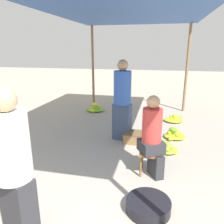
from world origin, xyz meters
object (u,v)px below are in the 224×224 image
object	(u,v)px
banana_pile_right_1	(166,148)
banana_pile_right_2	(175,134)
crate_near	(133,137)
shopper_walking_mid	(122,100)
banana_pile_left_1	(95,108)
vendor_foreground	(14,170)
stool	(150,156)
vendor_seated	(153,135)
banana_pile_right_0	(174,119)
basin_black	(148,206)

from	to	relation	value
banana_pile_right_1	banana_pile_right_2	size ratio (longest dim) A/B	0.94
crate_near	shopper_walking_mid	size ratio (longest dim) A/B	0.22
crate_near	banana_pile_right_1	bearing A→B (deg)	-25.91
banana_pile_left_1	banana_pile_right_2	xyz separation A→B (m)	(2.41, -1.75, 0.01)
vendor_foreground	shopper_walking_mid	bearing A→B (deg)	79.73
banana_pile_right_2	stool	bearing A→B (deg)	-106.54
banana_pile_left_1	banana_pile_right_1	xyz separation A→B (m)	(2.21, -2.49, 0.00)
banana_pile_left_1	shopper_walking_mid	world-z (taller)	shopper_walking_mid
banana_pile_right_1	vendor_seated	bearing A→B (deg)	-106.53
banana_pile_right_0	vendor_seated	bearing A→B (deg)	-99.88
banana_pile_right_0	banana_pile_right_1	distance (m)	1.98
stool	banana_pile_right_0	distance (m)	2.86
vendor_foreground	vendor_seated	size ratio (longest dim) A/B	1.26
vendor_foreground	banana_pile_right_1	size ratio (longest dim) A/B	3.41
vendor_seated	banana_pile_right_1	bearing A→B (deg)	73.47
banana_pile_left_1	crate_near	distance (m)	2.64
crate_near	stool	bearing A→B (deg)	-69.99
vendor_seated	banana_pile_left_1	xyz separation A→B (m)	(-1.96, 3.33, -0.58)
vendor_seated	shopper_walking_mid	distance (m)	1.48
banana_pile_left_1	basin_black	bearing A→B (deg)	-64.75
basin_black	banana_pile_right_0	size ratio (longest dim) A/B	1.02
basin_black	crate_near	size ratio (longest dim) A/B	1.43
stool	basin_black	xyz separation A→B (m)	(0.03, -0.87, -0.24)
stool	banana_pile_right_1	world-z (taller)	stool
banana_pile_right_1	crate_near	bearing A→B (deg)	154.09
stool	banana_pile_left_1	world-z (taller)	stool
stool	banana_pile_right_1	bearing A→B (deg)	72.31
banana_pile_left_1	crate_near	bearing A→B (deg)	-54.77
vendor_foreground	shopper_walking_mid	xyz separation A→B (m)	(0.52, 2.88, 0.06)
banana_pile_left_1	vendor_foreground	bearing A→B (deg)	-81.49
stool	shopper_walking_mid	bearing A→B (deg)	118.32
banana_pile_right_1	crate_near	size ratio (longest dim) A/B	1.23
vendor_seated	basin_black	xyz separation A→B (m)	(0.02, -0.86, -0.59)
banana_pile_right_0	stool	bearing A→B (deg)	-100.22
vendor_foreground	crate_near	xyz separation A→B (m)	(0.78, 2.77, -0.73)
vendor_foreground	stool	bearing A→B (deg)	53.01
banana_pile_right_1	crate_near	xyz separation A→B (m)	(-0.69, 0.34, 0.02)
vendor_foreground	vendor_seated	bearing A→B (deg)	52.49
banana_pile_left_1	banana_pile_right_0	world-z (taller)	banana_pile_left_1
basin_black	banana_pile_left_1	world-z (taller)	banana_pile_left_1
vendor_foreground	crate_near	bearing A→B (deg)	74.19
stool	crate_near	world-z (taller)	stool
banana_pile_right_2	vendor_foreground	bearing A→B (deg)	-117.82
basin_black	shopper_walking_mid	distance (m)	2.41
stool	banana_pile_right_2	world-z (taller)	stool
banana_pile_right_0	banana_pile_right_2	size ratio (longest dim) A/B	1.07
basin_black	banana_pile_right_0	distance (m)	3.70
vendor_seated	banana_pile_right_0	size ratio (longest dim) A/B	2.37
vendor_seated	shopper_walking_mid	bearing A→B (deg)	118.70
stool	basin_black	distance (m)	0.90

